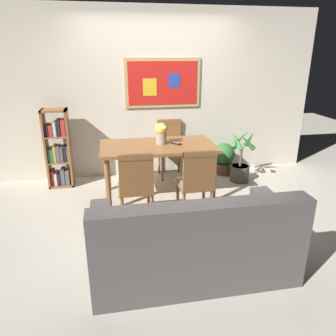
# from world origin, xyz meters

# --- Properties ---
(ground_plane) EXTENTS (12.00, 12.00, 0.00)m
(ground_plane) POSITION_xyz_m (0.00, 0.00, 0.00)
(ground_plane) COLOR beige
(wall_back_with_painting) EXTENTS (5.20, 0.14, 2.60)m
(wall_back_with_painting) POSITION_xyz_m (0.00, 1.43, 1.30)
(wall_back_with_painting) COLOR beige
(wall_back_with_painting) RESTS_ON ground_plane
(dining_table) EXTENTS (1.55, 0.85, 0.76)m
(dining_table) POSITION_xyz_m (-0.13, 0.44, 0.66)
(dining_table) COLOR brown
(dining_table) RESTS_ON ground_plane
(dining_chair_far_right) EXTENTS (0.40, 0.41, 0.91)m
(dining_chair_far_right) POSITION_xyz_m (0.19, 1.23, 0.54)
(dining_chair_far_right) COLOR brown
(dining_chair_far_right) RESTS_ON ground_plane
(dining_chair_near_right) EXTENTS (0.40, 0.41, 0.91)m
(dining_chair_near_right) POSITION_xyz_m (0.20, -0.35, 0.54)
(dining_chair_near_right) COLOR brown
(dining_chair_near_right) RESTS_ON ground_plane
(dining_chair_near_left) EXTENTS (0.40, 0.41, 0.91)m
(dining_chair_near_left) POSITION_xyz_m (-0.51, -0.34, 0.54)
(dining_chair_near_left) COLOR brown
(dining_chair_near_left) RESTS_ON ground_plane
(leather_couch) EXTENTS (1.80, 0.84, 0.84)m
(leather_couch) POSITION_xyz_m (-0.09, -1.32, 0.31)
(leather_couch) COLOR #514C4C
(leather_couch) RESTS_ON ground_plane
(bookshelf) EXTENTS (0.36, 0.28, 1.17)m
(bookshelf) POSITION_xyz_m (-1.53, 1.09, 0.55)
(bookshelf) COLOR brown
(bookshelf) RESTS_ON ground_plane
(potted_ivy) EXTENTS (0.37, 0.37, 0.59)m
(potted_ivy) POSITION_xyz_m (1.08, 1.12, 0.28)
(potted_ivy) COLOR brown
(potted_ivy) RESTS_ON ground_plane
(potted_palm) EXTENTS (0.38, 0.41, 0.84)m
(potted_palm) POSITION_xyz_m (1.22, 0.76, 0.29)
(potted_palm) COLOR #4C4742
(potted_palm) RESTS_ON ground_plane
(flower_vase) EXTENTS (0.18, 0.17, 0.29)m
(flower_vase) POSITION_xyz_m (-0.08, 0.48, 0.91)
(flower_vase) COLOR tan
(flower_vase) RESTS_ON dining_table
(tv_remote) EXTENTS (0.13, 0.15, 0.02)m
(tv_remote) POSITION_xyz_m (0.11, 0.42, 0.77)
(tv_remote) COLOR black
(tv_remote) RESTS_ON dining_table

